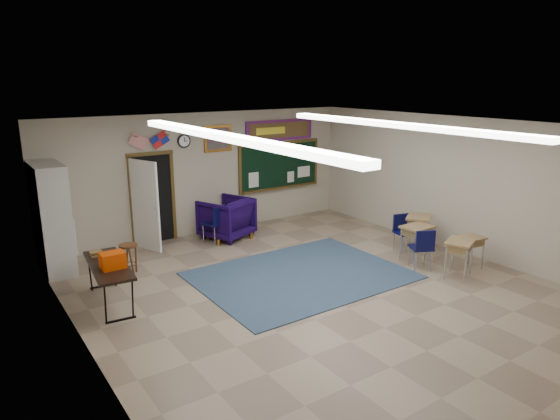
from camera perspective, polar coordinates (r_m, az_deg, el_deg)
floor at (r=9.28m, az=4.44°, el=-9.31°), size 9.00×9.00×0.00m
back_wall at (r=12.50m, az=-8.48°, el=4.12°), size 8.00×0.04×3.00m
left_wall at (r=7.08m, az=-21.53°, el=-5.12°), size 0.04×9.00×3.00m
right_wall at (r=11.66m, az=20.11°, el=2.60°), size 0.04×9.00×3.00m
ceiling at (r=8.51m, az=4.85°, el=9.46°), size 8.00×9.00×0.04m
area_rug at (r=9.97m, az=2.44°, el=-7.46°), size 4.00×3.00×0.02m
fluorescent_strips at (r=8.52m, az=4.84°, el=9.06°), size 3.86×6.00×0.10m
doorway at (r=11.89m, az=-14.58°, el=1.07°), size 1.10×0.89×2.16m
chalkboard at (r=13.57m, az=-0.02°, el=4.97°), size 2.55×0.14×1.30m
bulletin_board at (r=13.44m, az=-0.03°, el=9.12°), size 2.10×0.05×0.55m
framed_art_print at (r=12.50m, az=-7.11°, el=8.11°), size 0.75×0.05×0.65m
wall_clock at (r=12.12m, az=-10.92°, el=7.75°), size 0.32×0.05×0.32m
wall_flags at (r=11.76m, az=-14.72°, el=7.97°), size 1.16×0.06×0.70m
storage_cabinet at (r=10.88m, az=-24.62°, el=-0.88°), size 0.59×1.25×2.20m
wingback_armchair at (r=12.20m, az=-6.16°, el=-0.91°), size 1.39×1.41×0.99m
student_chair_reading at (r=11.86m, az=-7.62°, el=-1.61°), size 0.60×0.60×0.92m
student_chair_desk_a at (r=10.55m, az=15.81°, el=-4.27°), size 0.59×0.59×0.87m
student_chair_desk_b at (r=11.53m, az=14.03°, el=-2.63°), size 0.50×0.50×0.83m
student_desk_front_left at (r=10.99m, az=15.32°, el=-3.49°), size 0.66×0.50×0.78m
student_desk_front_right at (r=11.66m, az=15.49°, el=-2.35°), size 0.84×0.79×0.81m
student_desk_back_left at (r=10.35m, az=19.75°, el=-5.07°), size 0.76×0.68×0.75m
student_desk_back_right at (r=10.88m, az=20.74°, el=-4.42°), size 0.60×0.47×0.68m
folding_table at (r=9.16m, az=-18.87°, el=-7.77°), size 0.75×1.79×0.99m
wooden_stool at (r=10.38m, az=-16.85°, el=-5.36°), size 0.35×0.35×0.62m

